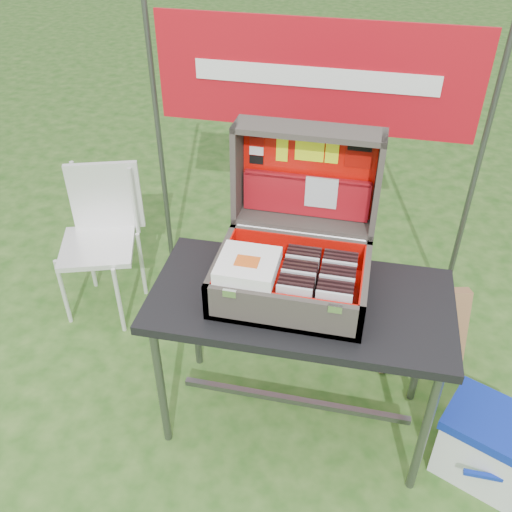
% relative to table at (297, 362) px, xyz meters
% --- Properties ---
extents(ground, '(80.00, 80.00, 0.00)m').
position_rel_table_xyz_m(ground, '(-0.12, -0.08, -0.38)').
color(ground, '#205014').
rests_on(ground, ground).
extents(table, '(1.23, 0.63, 0.76)m').
position_rel_table_xyz_m(table, '(0.00, 0.00, 0.00)').
color(table, black).
rests_on(table, ground).
extents(table_top, '(1.23, 0.63, 0.04)m').
position_rel_table_xyz_m(table_top, '(0.00, 0.00, 0.36)').
color(table_top, black).
rests_on(table_top, ground).
extents(table_leg_fl, '(0.04, 0.04, 0.72)m').
position_rel_table_xyz_m(table_leg_fl, '(-0.55, -0.24, -0.02)').
color(table_leg_fl, '#59595B').
rests_on(table_leg_fl, ground).
extents(table_leg_fr, '(0.04, 0.04, 0.72)m').
position_rel_table_xyz_m(table_leg_fr, '(0.55, -0.24, -0.02)').
color(table_leg_fr, '#59595B').
rests_on(table_leg_fr, ground).
extents(table_leg_bl, '(0.04, 0.04, 0.72)m').
position_rel_table_xyz_m(table_leg_bl, '(-0.55, 0.24, -0.02)').
color(table_leg_bl, '#59595B').
rests_on(table_leg_bl, ground).
extents(table_leg_br, '(0.04, 0.04, 0.72)m').
position_rel_table_xyz_m(table_leg_br, '(0.55, 0.24, -0.02)').
color(table_leg_br, '#59595B').
rests_on(table_leg_br, ground).
extents(table_brace, '(1.06, 0.03, 0.03)m').
position_rel_table_xyz_m(table_brace, '(0.00, 0.00, -0.26)').
color(table_brace, '#59595B').
rests_on(table_brace, ground).
extents(suitcase, '(0.60, 0.59, 0.58)m').
position_rel_table_xyz_m(suitcase, '(-0.04, 0.06, 0.67)').
color(suitcase, '#443F39').
rests_on(suitcase, table).
extents(suitcase_base_bottom, '(0.60, 0.43, 0.02)m').
position_rel_table_xyz_m(suitcase_base_bottom, '(-0.04, 0.00, 0.39)').
color(suitcase_base_bottom, '#443F39').
rests_on(suitcase_base_bottom, table_top).
extents(suitcase_base_wall_front, '(0.60, 0.02, 0.16)m').
position_rel_table_xyz_m(suitcase_base_wall_front, '(-0.04, -0.20, 0.46)').
color(suitcase_base_wall_front, '#443F39').
rests_on(suitcase_base_wall_front, table_top).
extents(suitcase_base_wall_back, '(0.60, 0.02, 0.16)m').
position_rel_table_xyz_m(suitcase_base_wall_back, '(-0.04, 0.20, 0.46)').
color(suitcase_base_wall_back, '#443F39').
rests_on(suitcase_base_wall_back, table_top).
extents(suitcase_base_wall_left, '(0.02, 0.43, 0.16)m').
position_rel_table_xyz_m(suitcase_base_wall_left, '(-0.33, 0.00, 0.46)').
color(suitcase_base_wall_left, '#443F39').
rests_on(suitcase_base_wall_left, table_top).
extents(suitcase_base_wall_right, '(0.02, 0.43, 0.16)m').
position_rel_table_xyz_m(suitcase_base_wall_right, '(0.24, 0.00, 0.46)').
color(suitcase_base_wall_right, '#443F39').
rests_on(suitcase_base_wall_right, table_top).
extents(suitcase_liner_floor, '(0.55, 0.38, 0.01)m').
position_rel_table_xyz_m(suitcase_liner_floor, '(-0.04, 0.00, 0.41)').
color(suitcase_liner_floor, red).
rests_on(suitcase_liner_floor, suitcase_base_bottom).
extents(suitcase_latch_left, '(0.05, 0.01, 0.03)m').
position_rel_table_xyz_m(suitcase_latch_left, '(-0.24, -0.21, 0.53)').
color(suitcase_latch_left, silver).
rests_on(suitcase_latch_left, suitcase_base_wall_front).
extents(suitcase_latch_right, '(0.05, 0.01, 0.03)m').
position_rel_table_xyz_m(suitcase_latch_right, '(0.15, -0.21, 0.53)').
color(suitcase_latch_right, silver).
rests_on(suitcase_latch_right, suitcase_base_wall_front).
extents(suitcase_hinge, '(0.54, 0.02, 0.02)m').
position_rel_table_xyz_m(suitcase_hinge, '(-0.04, 0.22, 0.54)').
color(suitcase_hinge, silver).
rests_on(suitcase_hinge, suitcase_base_wall_back).
extents(suitcase_lid_back, '(0.60, 0.04, 0.43)m').
position_rel_table_xyz_m(suitcase_lid_back, '(-0.04, 0.37, 0.75)').
color(suitcase_lid_back, '#443F39').
rests_on(suitcase_lid_back, suitcase_base_wall_back).
extents(suitcase_lid_rim_far, '(0.60, 0.16, 0.03)m').
position_rel_table_xyz_m(suitcase_lid_rim_far, '(-0.04, 0.32, 0.95)').
color(suitcase_lid_rim_far, '#443F39').
rests_on(suitcase_lid_rim_far, suitcase_lid_back).
extents(suitcase_lid_rim_near, '(0.60, 0.16, 0.03)m').
position_rel_table_xyz_m(suitcase_lid_rim_near, '(-0.04, 0.30, 0.55)').
color(suitcase_lid_rim_near, '#443F39').
rests_on(suitcase_lid_rim_near, suitcase_lid_back).
extents(suitcase_lid_rim_left, '(0.02, 0.18, 0.43)m').
position_rel_table_xyz_m(suitcase_lid_rim_left, '(-0.33, 0.31, 0.75)').
color(suitcase_lid_rim_left, '#443F39').
rests_on(suitcase_lid_rim_left, suitcase_lid_back).
extents(suitcase_lid_rim_right, '(0.02, 0.18, 0.43)m').
position_rel_table_xyz_m(suitcase_lid_rim_right, '(0.24, 0.31, 0.75)').
color(suitcase_lid_rim_right, '#443F39').
rests_on(suitcase_lid_rim_right, suitcase_lid_back).
extents(suitcase_lid_liner, '(0.55, 0.02, 0.38)m').
position_rel_table_xyz_m(suitcase_lid_liner, '(-0.04, 0.36, 0.75)').
color(suitcase_lid_liner, red).
rests_on(suitcase_lid_liner, suitcase_lid_back).
extents(suitcase_liner_wall_front, '(0.55, 0.01, 0.14)m').
position_rel_table_xyz_m(suitcase_liner_wall_front, '(-0.04, -0.18, 0.47)').
color(suitcase_liner_wall_front, red).
rests_on(suitcase_liner_wall_front, suitcase_base_bottom).
extents(suitcase_liner_wall_back, '(0.55, 0.01, 0.14)m').
position_rel_table_xyz_m(suitcase_liner_wall_back, '(-0.04, 0.19, 0.47)').
color(suitcase_liner_wall_back, red).
rests_on(suitcase_liner_wall_back, suitcase_base_bottom).
extents(suitcase_liner_wall_left, '(0.01, 0.38, 0.14)m').
position_rel_table_xyz_m(suitcase_liner_wall_left, '(-0.32, 0.00, 0.47)').
color(suitcase_liner_wall_left, red).
rests_on(suitcase_liner_wall_left, suitcase_base_bottom).
extents(suitcase_liner_wall_right, '(0.01, 0.38, 0.14)m').
position_rel_table_xyz_m(suitcase_liner_wall_right, '(0.23, 0.00, 0.47)').
color(suitcase_liner_wall_right, red).
rests_on(suitcase_liner_wall_right, suitcase_base_bottom).
extents(suitcase_lid_pocket, '(0.53, 0.04, 0.17)m').
position_rel_table_xyz_m(suitcase_lid_pocket, '(-0.04, 0.34, 0.65)').
color(suitcase_lid_pocket, maroon).
rests_on(suitcase_lid_pocket, suitcase_lid_liner).
extents(suitcase_pocket_edge, '(0.52, 0.02, 0.02)m').
position_rel_table_xyz_m(suitcase_pocket_edge, '(-0.04, 0.33, 0.73)').
color(suitcase_pocket_edge, maroon).
rests_on(suitcase_pocket_edge, suitcase_lid_pocket).
extents(suitcase_pocket_cd, '(0.13, 0.02, 0.13)m').
position_rel_table_xyz_m(suitcase_pocket_cd, '(0.02, 0.32, 0.68)').
color(suitcase_pocket_cd, silver).
rests_on(suitcase_pocket_cd, suitcase_lid_pocket).
extents(lid_sticker_cc_a, '(0.06, 0.00, 0.04)m').
position_rel_table_xyz_m(lid_sticker_cc_a, '(-0.26, 0.36, 0.90)').
color(lid_sticker_cc_a, '#1933B2').
rests_on(lid_sticker_cc_a, suitcase_lid_liner).
extents(lid_sticker_cc_b, '(0.06, 0.00, 0.04)m').
position_rel_table_xyz_m(lid_sticker_cc_b, '(-0.26, 0.36, 0.86)').
color(lid_sticker_cc_b, '#A40C05').
rests_on(lid_sticker_cc_b, suitcase_lid_liner).
extents(lid_sticker_cc_c, '(0.06, 0.00, 0.04)m').
position_rel_table_xyz_m(lid_sticker_cc_c, '(-0.26, 0.36, 0.82)').
color(lid_sticker_cc_c, white).
rests_on(lid_sticker_cc_c, suitcase_lid_liner).
extents(lid_sticker_cc_d, '(0.06, 0.00, 0.04)m').
position_rel_table_xyz_m(lid_sticker_cc_d, '(-0.26, 0.36, 0.78)').
color(lid_sticker_cc_d, black).
rests_on(lid_sticker_cc_d, suitcase_lid_liner).
extents(lid_card_neon_tall, '(0.05, 0.01, 0.12)m').
position_rel_table_xyz_m(lid_card_neon_tall, '(-0.16, 0.36, 0.85)').
color(lid_card_neon_tall, '#E0FD18').
rests_on(lid_card_neon_tall, suitcase_lid_liner).
extents(lid_card_neon_main, '(0.12, 0.01, 0.09)m').
position_rel_table_xyz_m(lid_card_neon_main, '(-0.04, 0.36, 0.85)').
color(lid_card_neon_main, '#E0FD18').
rests_on(lid_card_neon_main, suitcase_lid_liner).
extents(lid_card_neon_small, '(0.05, 0.01, 0.09)m').
position_rel_table_xyz_m(lid_card_neon_small, '(0.05, 0.36, 0.85)').
color(lid_card_neon_small, '#E0FD18').
rests_on(lid_card_neon_small, suitcase_lid_liner).
extents(lid_sticker_band, '(0.11, 0.01, 0.11)m').
position_rel_table_xyz_m(lid_sticker_band, '(0.15, 0.36, 0.85)').
color(lid_sticker_band, '#A40C05').
rests_on(lid_sticker_band, suitcase_lid_liner).
extents(lid_sticker_band_bar, '(0.10, 0.00, 0.02)m').
position_rel_table_xyz_m(lid_sticker_band_bar, '(0.15, 0.36, 0.88)').
color(lid_sticker_band_bar, black).
rests_on(lid_sticker_band_bar, suitcase_lid_liner).
extents(cd_left_0, '(0.13, 0.01, 0.15)m').
position_rel_table_xyz_m(cd_left_0, '(-0.01, -0.16, 0.48)').
color(cd_left_0, silver).
rests_on(cd_left_0, suitcase_liner_floor).
extents(cd_left_1, '(0.13, 0.01, 0.15)m').
position_rel_table_xyz_m(cd_left_1, '(-0.01, -0.14, 0.48)').
color(cd_left_1, black).
rests_on(cd_left_1, suitcase_liner_floor).
extents(cd_left_2, '(0.13, 0.01, 0.15)m').
position_rel_table_xyz_m(cd_left_2, '(-0.01, -0.12, 0.48)').
color(cd_left_2, black).
rests_on(cd_left_2, suitcase_liner_floor).
extents(cd_left_3, '(0.13, 0.01, 0.15)m').
position_rel_table_xyz_m(cd_left_3, '(-0.01, -0.09, 0.48)').
color(cd_left_3, black).
rests_on(cd_left_3, suitcase_liner_floor).
extents(cd_left_4, '(0.13, 0.01, 0.15)m').
position_rel_table_xyz_m(cd_left_4, '(-0.01, -0.07, 0.48)').
color(cd_left_4, silver).
rests_on(cd_left_4, suitcase_liner_floor).
extents(cd_left_5, '(0.13, 0.01, 0.15)m').
position_rel_table_xyz_m(cd_left_5, '(-0.01, -0.05, 0.48)').
color(cd_left_5, black).
rests_on(cd_left_5, suitcase_liner_floor).
extents(cd_left_6, '(0.13, 0.01, 0.15)m').
position_rel_table_xyz_m(cd_left_6, '(-0.01, -0.02, 0.48)').
color(cd_left_6, black).
rests_on(cd_left_6, suitcase_liner_floor).
extents(cd_left_7, '(0.13, 0.01, 0.15)m').
position_rel_table_xyz_m(cd_left_7, '(-0.01, 0.00, 0.48)').
color(cd_left_7, black).
rests_on(cd_left_7, suitcase_liner_floor).
extents(cd_left_8, '(0.13, 0.01, 0.15)m').
position_rel_table_xyz_m(cd_left_8, '(-0.01, 0.03, 0.48)').
color(cd_left_8, silver).
rests_on(cd_left_8, suitcase_liner_floor).
extents(cd_left_9, '(0.13, 0.01, 0.15)m').
position_rel_table_xyz_m(cd_left_9, '(-0.01, 0.05, 0.48)').
color(cd_left_9, black).
rests_on(cd_left_9, suitcase_liner_floor).
extents(cd_left_10, '(0.13, 0.01, 0.15)m').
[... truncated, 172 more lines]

